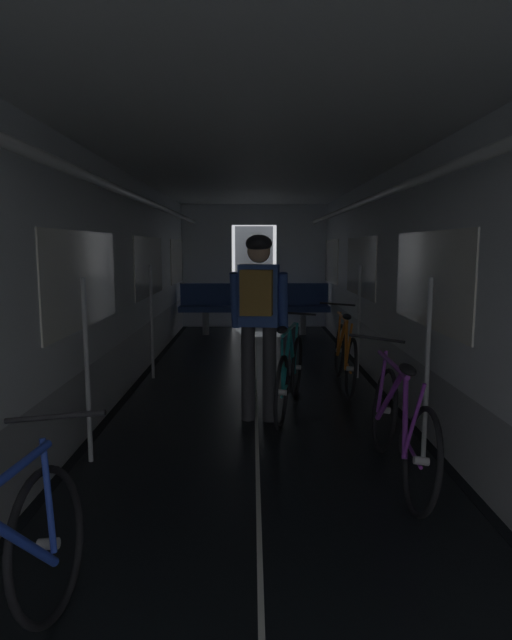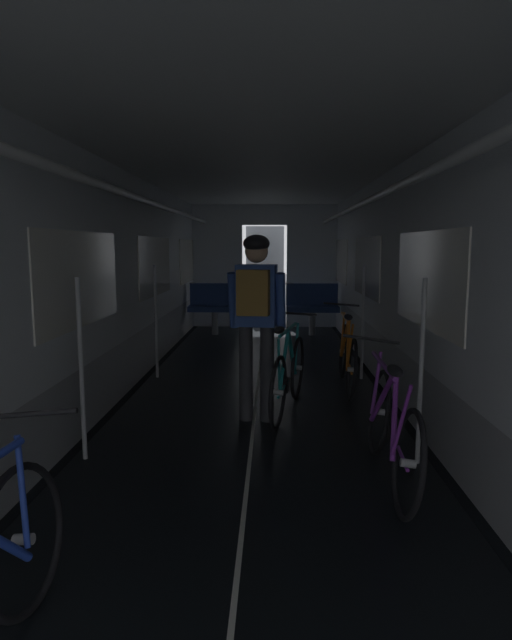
{
  "view_description": "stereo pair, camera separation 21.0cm",
  "coord_description": "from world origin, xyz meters",
  "px_view_note": "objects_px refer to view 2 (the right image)",
  "views": [
    {
      "loc": [
        -0.04,
        -1.81,
        1.62
      ],
      "look_at": [
        0.0,
        3.64,
        0.87
      ],
      "focal_mm": 30.09,
      "sensor_mm": 36.0,
      "label": 1
    },
    {
      "loc": [
        0.17,
        -1.8,
        1.62
      ],
      "look_at": [
        0.0,
        3.64,
        0.87
      ],
      "focal_mm": 30.09,
      "sensor_mm": 36.0,
      "label": 2
    }
  ],
  "objects_px": {
    "bench_seat_far_left": "(215,304)",
    "person_cyclist_aisle": "(256,307)",
    "bench_seat_far_right": "(312,304)",
    "bicycle_orange": "(347,356)",
    "bicycle_teal_in_aisle": "(288,374)",
    "bicycle_purple": "(391,428)"
  },
  "relations": [
    {
      "from": "bicycle_purple",
      "to": "bicycle_teal_in_aisle",
      "type": "height_order",
      "value": "bicycle_purple"
    },
    {
      "from": "bench_seat_far_right",
      "to": "bicycle_orange",
      "type": "bearing_deg",
      "value": -88.03
    },
    {
      "from": "person_cyclist_aisle",
      "to": "bicycle_orange",
      "type": "bearing_deg",
      "value": 49.99
    },
    {
      "from": "bicycle_orange",
      "to": "bicycle_teal_in_aisle",
      "type": "relative_size",
      "value": 1.02
    },
    {
      "from": "bench_seat_far_right",
      "to": "bicycle_orange",
      "type": "relative_size",
      "value": 0.58
    },
    {
      "from": "bench_seat_far_left",
      "to": "bicycle_orange",
      "type": "distance_m",
      "value": 4.29
    },
    {
      "from": "bicycle_teal_in_aisle",
      "to": "bicycle_orange",
      "type": "bearing_deg",
      "value": 53.13
    },
    {
      "from": "bicycle_purple",
      "to": "bicycle_orange",
      "type": "height_order",
      "value": "bicycle_purple"
    },
    {
      "from": "bicycle_orange",
      "to": "person_cyclist_aisle",
      "type": "relative_size",
      "value": 0.98
    },
    {
      "from": "bench_seat_far_left",
      "to": "bicycle_teal_in_aisle",
      "type": "height_order",
      "value": "bench_seat_far_left"
    },
    {
      "from": "bench_seat_far_left",
      "to": "person_cyclist_aisle",
      "type": "xyz_separation_m",
      "value": [
        0.92,
        -5.02,
        0.5
      ]
    },
    {
      "from": "bicycle_orange",
      "to": "person_cyclist_aisle",
      "type": "height_order",
      "value": "person_cyclist_aisle"
    },
    {
      "from": "bench_seat_far_left",
      "to": "bicycle_purple",
      "type": "bearing_deg",
      "value": -73.21
    },
    {
      "from": "bicycle_purple",
      "to": "bench_seat_far_left",
      "type": "bearing_deg",
      "value": 106.79
    },
    {
      "from": "bicycle_purple",
      "to": "bicycle_teal_in_aisle",
      "type": "bearing_deg",
      "value": 113.56
    },
    {
      "from": "bench_seat_far_left",
      "to": "bicycle_orange",
      "type": "relative_size",
      "value": 0.58
    },
    {
      "from": "person_cyclist_aisle",
      "to": "bench_seat_far_left",
      "type": "bearing_deg",
      "value": 100.4
    },
    {
      "from": "bench_seat_far_left",
      "to": "bench_seat_far_right",
      "type": "xyz_separation_m",
      "value": [
        1.8,
        0.0,
        0.0
      ]
    },
    {
      "from": "bench_seat_far_right",
      "to": "person_cyclist_aisle",
      "type": "bearing_deg",
      "value": -99.92
    },
    {
      "from": "bench_seat_far_left",
      "to": "person_cyclist_aisle",
      "type": "distance_m",
      "value": 5.13
    },
    {
      "from": "bench_seat_far_right",
      "to": "bicycle_orange",
      "type": "distance_m",
      "value": 3.83
    },
    {
      "from": "bicycle_orange",
      "to": "bicycle_teal_in_aisle",
      "type": "xyz_separation_m",
      "value": [
        -0.7,
        -0.93,
        0.0
      ]
    }
  ]
}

